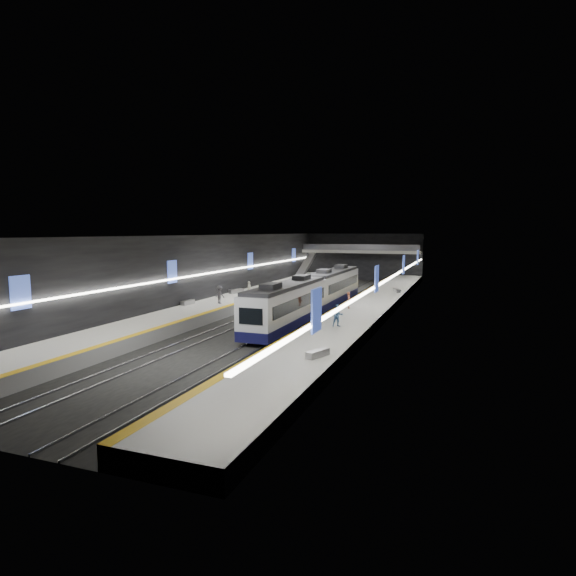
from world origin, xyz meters
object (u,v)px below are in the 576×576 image
at_px(escalator, 306,266).
at_px(bench_right_near, 318,354).
at_px(bench_left_near, 188,303).
at_px(passenger_left_b, 220,295).
at_px(passenger_right_b, 338,316).
at_px(train, 313,293).
at_px(passenger_right_a, 349,300).
at_px(bench_left_far, 236,291).
at_px(passenger_left_a, 249,289).
at_px(bench_right_far, 397,291).

bearing_deg(escalator, bench_right_near, -70.87).
relative_size(bench_left_near, passenger_left_b, 1.01).
bearing_deg(bench_right_near, passenger_right_b, 118.14).
xyz_separation_m(train, bench_right_near, (6.31, -19.25, -0.98)).
bearing_deg(escalator, passenger_right_a, -64.19).
xyz_separation_m(passenger_right_a, passenger_left_b, (-13.19, -1.56, 0.12)).
bearing_deg(passenger_left_b, passenger_right_a, -156.51).
height_order(bench_right_near, passenger_left_b, passenger_left_b).
distance_m(bench_left_far, passenger_right_b, 22.77).
bearing_deg(passenger_right_a, bench_right_near, 178.15).
bearing_deg(passenger_left_a, passenger_left_b, -16.90).
distance_m(bench_left_near, passenger_right_a, 16.24).
relative_size(train, bench_right_far, 16.47).
distance_m(escalator, bench_left_far, 22.27).
distance_m(bench_right_near, passenger_right_a, 18.52).
bearing_deg(bench_left_near, escalator, 88.41).
height_order(bench_right_near, passenger_left_a, passenger_left_a).
relative_size(escalator, passenger_right_a, 4.96).
distance_m(bench_left_near, bench_left_far, 9.90).
bearing_deg(train, bench_left_far, 153.86).
relative_size(bench_left_far, bench_right_far, 1.10).
bearing_deg(bench_left_near, bench_left_far, 88.70).
bearing_deg(passenger_right_b, bench_left_far, 103.78).
bearing_deg(escalator, bench_left_far, -93.70).
height_order(bench_right_near, passenger_right_b, passenger_right_b).
bearing_deg(passenger_left_b, bench_right_near, 149.71).
bearing_deg(passenger_right_b, passenger_right_a, 64.94).
distance_m(passenger_right_a, passenger_left_b, 13.28).
xyz_separation_m(bench_left_far, passenger_left_a, (2.90, -2.59, 0.66)).
height_order(escalator, passenger_left_a, escalator).
bearing_deg(passenger_left_a, passenger_right_a, 63.68).
xyz_separation_m(bench_right_far, passenger_left_b, (-15.85, -15.66, 0.70)).
xyz_separation_m(escalator, passenger_left_b, (0.68, -30.23, -0.98)).
height_order(bench_left_far, passenger_right_b, passenger_right_b).
bearing_deg(bench_right_far, bench_left_near, -158.85).
bearing_deg(passenger_left_b, passenger_left_a, -81.37).
xyz_separation_m(escalator, passenger_right_a, (13.87, -28.68, -1.09)).
height_order(bench_left_far, passenger_left_b, passenger_left_b).
bearing_deg(bench_right_near, train, 128.94).
distance_m(train, passenger_right_b, 11.25).
distance_m(train, passenger_left_a, 9.06).
distance_m(bench_right_near, passenger_right_b, 9.33).
relative_size(train, bench_left_far, 14.92).
height_order(escalator, passenger_right_a, escalator).
relative_size(bench_left_far, passenger_right_a, 1.25).
distance_m(bench_right_far, passenger_right_a, 14.36).
bearing_deg(passenger_right_a, bench_right_far, -20.10).
height_order(escalator, bench_right_near, escalator).
relative_size(passenger_right_a, passenger_left_a, 0.89).
height_order(train, passenger_right_a, train).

